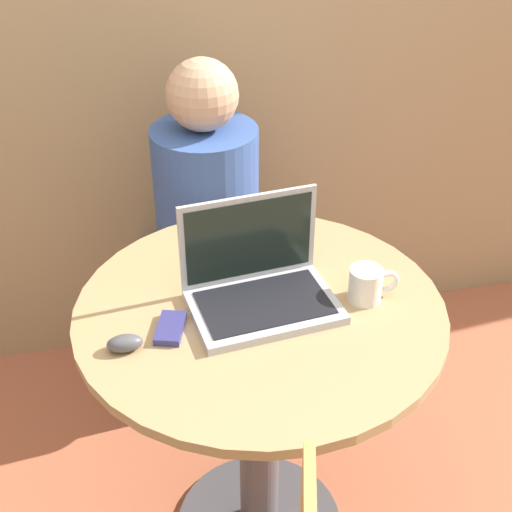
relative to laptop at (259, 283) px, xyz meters
name	(u,v)px	position (x,y,z in m)	size (l,w,h in m)	color
round_table	(260,380)	(0.00, -0.02, -0.27)	(0.82, 0.82, 0.78)	#4C4C51
laptop	(259,283)	(0.00, 0.00, 0.00)	(0.34, 0.25, 0.23)	#B7B7BC
cell_phone	(170,328)	(-0.20, -0.06, -0.04)	(0.08, 0.11, 0.02)	navy
computer_mouse	(125,343)	(-0.30, -0.10, -0.03)	(0.07, 0.04, 0.03)	#4C4C51
coffee_cup	(367,284)	(0.24, -0.05, -0.01)	(0.12, 0.07, 0.08)	white
person_seated	(204,258)	(-0.03, 0.64, -0.35)	(0.36, 0.49, 1.14)	#4C4742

